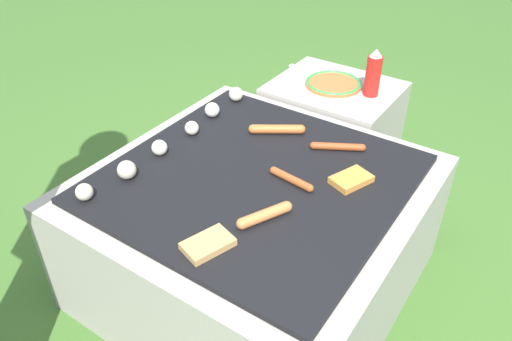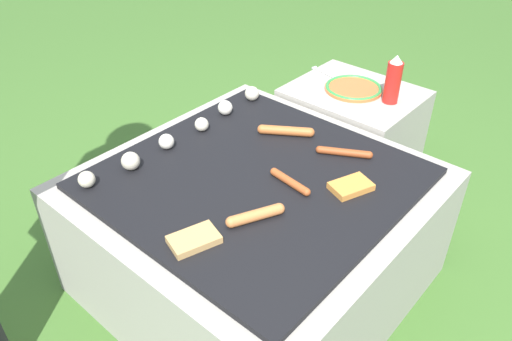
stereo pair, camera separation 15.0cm
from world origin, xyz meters
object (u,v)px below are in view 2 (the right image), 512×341
plate_colorful (354,88)px  condiment_bottle (393,80)px  sausage_front_center (256,215)px  fork_utensil (324,73)px

plate_colorful → condiment_bottle: 0.18m
sausage_front_center → plate_colorful: bearing=14.8°
plate_colorful → fork_utensil: plate_colorful is taller
sausage_front_center → plate_colorful: size_ratio=0.69×
fork_utensil → condiment_bottle: bearing=-98.1°
plate_colorful → condiment_bottle: condiment_bottle is taller
plate_colorful → fork_utensil: 0.19m
sausage_front_center → condiment_bottle: size_ratio=0.84×
condiment_bottle → fork_utensil: size_ratio=1.15×
sausage_front_center → fork_utensil: (0.91, 0.40, -0.01)m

